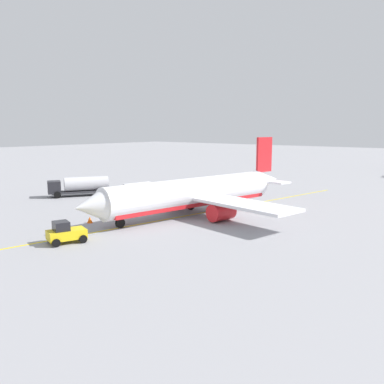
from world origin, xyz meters
The scene contains 7 objects.
ground_plane centered at (0.00, 0.00, 0.00)m, with size 400.00×400.00×0.00m, color #939399.
airplane centered at (-0.47, 0.08, 2.73)m, with size 33.74×29.97×9.82m.
fuel_tanker centered at (0.15, -23.82, 1.73)m, with size 10.30×7.35×3.15m.
pushback_tug centered at (17.99, -1.40, 1.01)m, with size 4.05×3.25×2.20m.
refueling_worker centered at (-3.76, -16.29, 0.82)m, with size 0.53×0.62×1.71m.
safety_cone_nose centered at (11.25, -6.55, 0.37)m, with size 0.67×0.67×0.74m, color #F2590F.
taxi_line_marking centered at (0.00, 0.00, 0.01)m, with size 65.10×0.30×0.01m, color yellow.
Camera 1 is at (40.30, 32.80, 11.23)m, focal length 38.14 mm.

